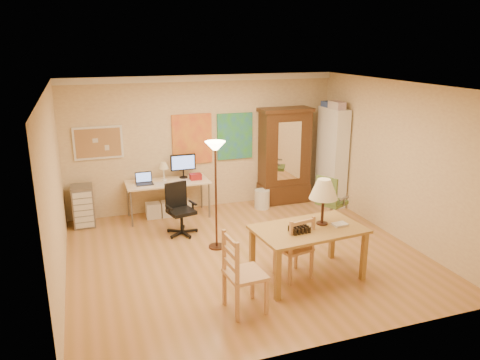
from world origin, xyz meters
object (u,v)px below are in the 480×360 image
object	(u,v)px
computer_desk	(169,195)
bookshelf	(332,157)
office_chair_green	(330,213)
armoire	(284,162)
office_chair_black	(181,221)
dining_table	(314,217)

from	to	relation	value
computer_desk	bookshelf	distance (m)	3.43
office_chair_green	bookshelf	distance (m)	1.51
armoire	bookshelf	bearing A→B (deg)	-26.69
armoire	bookshelf	world-z (taller)	bookshelf
office_chair_black	office_chair_green	xyz separation A→B (m)	(2.71, -0.55, 0.02)
dining_table	office_chair_green	bearing A→B (deg)	52.99
dining_table	office_chair_black	distance (m)	2.71
dining_table	office_chair_green	distance (m)	2.13
dining_table	armoire	size ratio (longest dim) A/B	0.80
office_chair_black	armoire	world-z (taller)	armoire
computer_desk	office_chair_black	distance (m)	0.97
office_chair_black	bookshelf	xyz separation A→B (m)	(3.34, 0.59, 0.76)
computer_desk	bookshelf	bearing A→B (deg)	-6.07
dining_table	bookshelf	world-z (taller)	bookshelf
bookshelf	office_chair_black	bearing A→B (deg)	-169.96
computer_desk	office_chair_black	size ratio (longest dim) A/B	1.71
office_chair_black	computer_desk	bearing A→B (deg)	91.06
office_chair_black	armoire	size ratio (longest dim) A/B	0.46
computer_desk	bookshelf	world-z (taller)	bookshelf
dining_table	armoire	bearing A→B (deg)	72.95
computer_desk	office_chair_black	world-z (taller)	computer_desk
dining_table	bookshelf	bearing A→B (deg)	56.06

